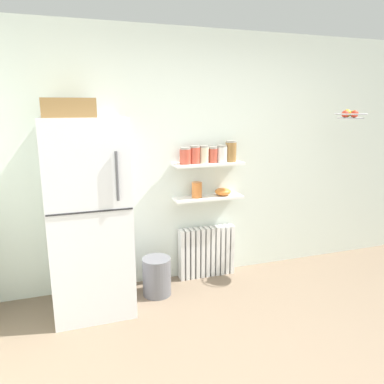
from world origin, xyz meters
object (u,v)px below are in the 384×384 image
(storage_jar_5, at_px, (231,151))
(shelf_bowl, at_px, (223,192))
(storage_jar_1, at_px, (195,155))
(vase, at_px, (197,190))
(refrigerator, at_px, (89,213))
(trash_bin, at_px, (157,276))
(storage_jar_4, at_px, (222,154))
(storage_jar_3, at_px, (213,155))
(storage_jar_0, at_px, (185,156))
(storage_jar_2, at_px, (204,154))
(radiator, at_px, (207,252))
(hanging_fruit_basket, at_px, (350,115))

(storage_jar_5, height_order, shelf_bowl, storage_jar_5)
(storage_jar_1, xyz_separation_m, vase, (0.02, 0.00, -0.37))
(storage_jar_5, bearing_deg, refrigerator, -171.05)
(storage_jar_1, distance_m, trash_bin, 1.28)
(storage_jar_1, distance_m, storage_jar_4, 0.30)
(storage_jar_3, relative_size, storage_jar_5, 0.74)
(storage_jar_0, distance_m, vase, 0.38)
(storage_jar_4, bearing_deg, shelf_bowl, 0.00)
(storage_jar_3, bearing_deg, shelf_bowl, -0.00)
(trash_bin, bearing_deg, vase, 22.90)
(trash_bin, bearing_deg, storage_jar_2, 20.09)
(storage_jar_1, bearing_deg, vase, 0.00)
(storage_jar_3, distance_m, storage_jar_5, 0.20)
(storage_jar_0, distance_m, shelf_bowl, 0.58)
(storage_jar_1, distance_m, vase, 0.37)
(radiator, relative_size, storage_jar_0, 3.66)
(storage_jar_5, xyz_separation_m, vase, (-0.38, -0.00, -0.39))
(shelf_bowl, bearing_deg, radiator, 169.94)
(storage_jar_0, xyz_separation_m, hanging_fruit_basket, (1.64, -0.40, 0.40))
(storage_jar_2, height_order, vase, storage_jar_2)
(storage_jar_4, height_order, vase, storage_jar_4)
(radiator, xyz_separation_m, storage_jar_2, (-0.05, -0.03, 1.08))
(shelf_bowl, bearing_deg, storage_jar_1, 180.00)
(storage_jar_2, bearing_deg, storage_jar_0, 180.00)
(vase, bearing_deg, shelf_bowl, 0.00)
(storage_jar_5, bearing_deg, storage_jar_1, -180.00)
(refrigerator, bearing_deg, trash_bin, 2.37)
(shelf_bowl, bearing_deg, storage_jar_2, 180.00)
(refrigerator, relative_size, storage_jar_3, 11.60)
(radiator, relative_size, hanging_fruit_basket, 1.95)
(radiator, xyz_separation_m, storage_jar_1, (-0.15, -0.03, 1.09))
(storage_jar_2, bearing_deg, trash_bin, -159.91)
(radiator, xyz_separation_m, hanging_fruit_basket, (1.39, -0.43, 1.48))
(radiator, height_order, storage_jar_0, storage_jar_0)
(storage_jar_3, bearing_deg, storage_jar_0, 180.00)
(refrigerator, xyz_separation_m, shelf_bowl, (1.40, 0.23, 0.04))
(storage_jar_2, relative_size, hanging_fruit_basket, 0.57)
(storage_jar_2, distance_m, storage_jar_4, 0.20)
(shelf_bowl, relative_size, trash_bin, 0.45)
(refrigerator, bearing_deg, storage_jar_3, 10.32)
(storage_jar_5, height_order, hanging_fruit_basket, hanging_fruit_basket)
(storage_jar_5, bearing_deg, storage_jar_2, -180.00)
(refrigerator, distance_m, storage_jar_1, 1.20)
(storage_jar_0, relative_size, storage_jar_5, 0.76)
(storage_jar_4, bearing_deg, vase, 180.00)
(vase, bearing_deg, storage_jar_3, 0.00)
(trash_bin, bearing_deg, storage_jar_1, 23.93)
(refrigerator, height_order, vase, refrigerator)
(refrigerator, xyz_separation_m, storage_jar_5, (1.48, 0.23, 0.47))
(storage_jar_1, bearing_deg, shelf_bowl, 0.00)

